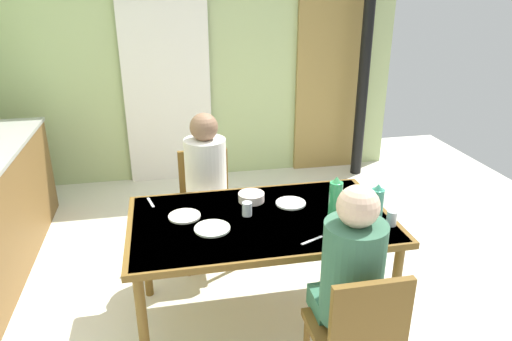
{
  "coord_description": "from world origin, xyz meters",
  "views": [
    {
      "loc": [
        -0.38,
        -2.45,
        2.07
      ],
      "look_at": [
        0.15,
        0.16,
        0.99
      ],
      "focal_mm": 32.81,
      "sensor_mm": 36.0,
      "label": 1
    }
  ],
  "objects_px": {
    "chair_near_diner": "(358,334)",
    "water_bottle_green_near": "(335,203)",
    "dining_table": "(261,227)",
    "person_near_diner": "(351,268)",
    "water_bottle_green_far": "(376,208)",
    "person_far_diner": "(206,173)",
    "chair_far_diner": "(206,200)",
    "serving_bowl_center": "(251,197)"
  },
  "relations": [
    {
      "from": "person_far_diner",
      "to": "water_bottle_green_near",
      "type": "relative_size",
      "value": 2.45
    },
    {
      "from": "water_bottle_green_far",
      "to": "serving_bowl_center",
      "type": "xyz_separation_m",
      "value": [
        -0.63,
        0.5,
        -0.11
      ]
    },
    {
      "from": "dining_table",
      "to": "person_near_diner",
      "type": "bearing_deg",
      "value": -65.91
    },
    {
      "from": "chair_near_diner",
      "to": "person_far_diner",
      "type": "height_order",
      "value": "person_far_diner"
    },
    {
      "from": "dining_table",
      "to": "chair_near_diner",
      "type": "relative_size",
      "value": 1.82
    },
    {
      "from": "chair_near_diner",
      "to": "serving_bowl_center",
      "type": "bearing_deg",
      "value": 106.58
    },
    {
      "from": "water_bottle_green_far",
      "to": "serving_bowl_center",
      "type": "distance_m",
      "value": 0.81
    },
    {
      "from": "person_far_diner",
      "to": "water_bottle_green_near",
      "type": "height_order",
      "value": "person_far_diner"
    },
    {
      "from": "person_near_diner",
      "to": "serving_bowl_center",
      "type": "height_order",
      "value": "person_near_diner"
    },
    {
      "from": "water_bottle_green_far",
      "to": "serving_bowl_center",
      "type": "bearing_deg",
      "value": 141.24
    },
    {
      "from": "chair_near_diner",
      "to": "water_bottle_green_far",
      "type": "relative_size",
      "value": 3.08
    },
    {
      "from": "person_near_diner",
      "to": "chair_near_diner",
      "type": "bearing_deg",
      "value": -90.0
    },
    {
      "from": "water_bottle_green_far",
      "to": "chair_near_diner",
      "type": "bearing_deg",
      "value": -119.57
    },
    {
      "from": "chair_near_diner",
      "to": "chair_far_diner",
      "type": "height_order",
      "value": "same"
    },
    {
      "from": "person_near_diner",
      "to": "person_far_diner",
      "type": "xyz_separation_m",
      "value": [
        -0.56,
        1.35,
        0.0
      ]
    },
    {
      "from": "person_near_diner",
      "to": "serving_bowl_center",
      "type": "relative_size",
      "value": 4.53
    },
    {
      "from": "water_bottle_green_near",
      "to": "dining_table",
      "type": "bearing_deg",
      "value": 154.56
    },
    {
      "from": "person_near_diner",
      "to": "water_bottle_green_near",
      "type": "bearing_deg",
      "value": 79.31
    },
    {
      "from": "water_bottle_green_near",
      "to": "water_bottle_green_far",
      "type": "relative_size",
      "value": 1.11
    },
    {
      "from": "dining_table",
      "to": "water_bottle_green_near",
      "type": "xyz_separation_m",
      "value": [
        0.39,
        -0.19,
        0.21
      ]
    },
    {
      "from": "person_near_diner",
      "to": "water_bottle_green_far",
      "type": "relative_size",
      "value": 2.73
    },
    {
      "from": "chair_far_diner",
      "to": "water_bottle_green_near",
      "type": "distance_m",
      "value": 1.26
    },
    {
      "from": "chair_near_diner",
      "to": "serving_bowl_center",
      "type": "distance_m",
      "value": 1.13
    },
    {
      "from": "chair_far_diner",
      "to": "person_far_diner",
      "type": "bearing_deg",
      "value": 90.0
    },
    {
      "from": "chair_far_diner",
      "to": "person_far_diner",
      "type": "xyz_separation_m",
      "value": [
        0.0,
        -0.14,
        0.28
      ]
    },
    {
      "from": "water_bottle_green_near",
      "to": "chair_near_diner",
      "type": "bearing_deg",
      "value": -98.4
    },
    {
      "from": "dining_table",
      "to": "water_bottle_green_far",
      "type": "height_order",
      "value": "water_bottle_green_far"
    },
    {
      "from": "dining_table",
      "to": "chair_near_diner",
      "type": "bearing_deg",
      "value": -69.6
    },
    {
      "from": "person_far_diner",
      "to": "water_bottle_green_near",
      "type": "bearing_deg",
      "value": 127.27
    },
    {
      "from": "person_near_diner",
      "to": "person_far_diner",
      "type": "height_order",
      "value": "same"
    },
    {
      "from": "dining_table",
      "to": "chair_near_diner",
      "type": "height_order",
      "value": "chair_near_diner"
    },
    {
      "from": "serving_bowl_center",
      "to": "chair_far_diner",
      "type": "bearing_deg",
      "value": 113.77
    },
    {
      "from": "chair_near_diner",
      "to": "chair_far_diner",
      "type": "xyz_separation_m",
      "value": [
        -0.56,
        1.62,
        0.0
      ]
    },
    {
      "from": "chair_near_diner",
      "to": "person_far_diner",
      "type": "bearing_deg",
      "value": 110.79
    },
    {
      "from": "chair_far_diner",
      "to": "serving_bowl_center",
      "type": "distance_m",
      "value": 0.68
    },
    {
      "from": "chair_near_diner",
      "to": "water_bottle_green_near",
      "type": "relative_size",
      "value": 2.76
    },
    {
      "from": "water_bottle_green_far",
      "to": "person_far_diner",
      "type": "bearing_deg",
      "value": 133.17
    },
    {
      "from": "water_bottle_green_far",
      "to": "water_bottle_green_near",
      "type": "bearing_deg",
      "value": 161.78
    },
    {
      "from": "dining_table",
      "to": "chair_far_diner",
      "type": "height_order",
      "value": "chair_far_diner"
    },
    {
      "from": "person_near_diner",
      "to": "dining_table",
      "type": "bearing_deg",
      "value": 114.09
    },
    {
      "from": "chair_near_diner",
      "to": "serving_bowl_center",
      "type": "height_order",
      "value": "chair_near_diner"
    },
    {
      "from": "chair_near_diner",
      "to": "chair_far_diner",
      "type": "relative_size",
      "value": 1.0
    }
  ]
}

